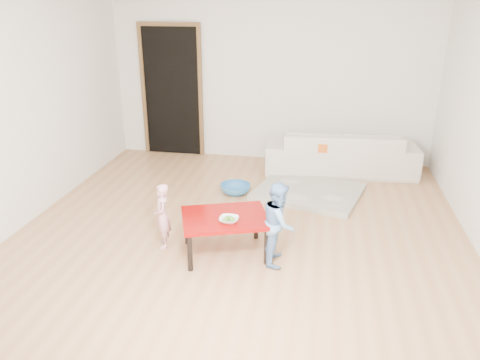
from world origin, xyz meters
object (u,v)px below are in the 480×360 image
(red_table, at_px, (225,235))
(bowl, at_px, (229,220))
(child_blue, at_px, (279,223))
(sofa, at_px, (340,151))
(child_pink, at_px, (162,216))
(basin, at_px, (235,189))

(red_table, distance_m, bowl, 0.27)
(bowl, xyz_separation_m, child_blue, (0.48, 0.07, -0.03))
(sofa, height_order, red_table, sofa)
(sofa, relative_size, child_pink, 3.15)
(red_table, relative_size, child_blue, 1.01)
(bowl, xyz_separation_m, child_pink, (-0.74, 0.16, -0.10))
(sofa, relative_size, child_blue, 2.62)
(sofa, xyz_separation_m, child_pink, (-1.87, -2.65, 0.03))
(red_table, height_order, child_pink, child_pink)
(bowl, relative_size, child_blue, 0.23)
(sofa, relative_size, red_table, 2.59)
(basin, bearing_deg, bowl, -81.30)
(sofa, distance_m, bowl, 3.03)
(bowl, bearing_deg, sofa, 68.16)
(sofa, height_order, child_blue, child_blue)
(sofa, bearing_deg, child_blue, 72.15)
(red_table, relative_size, child_pink, 1.22)
(sofa, bearing_deg, basin, 34.43)
(red_table, height_order, bowl, bowl)
(sofa, distance_m, child_blue, 2.81)
(child_pink, relative_size, basin, 1.72)
(red_table, xyz_separation_m, child_pink, (-0.68, 0.04, 0.14))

